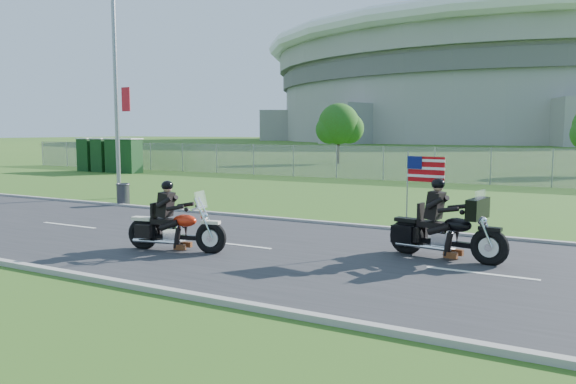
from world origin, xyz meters
The scene contains 15 objects.
ground centered at (0.00, 0.00, 0.00)m, with size 420.00×420.00×0.00m, color #275019.
road centered at (0.00, 0.00, 0.02)m, with size 120.00×8.00×0.04m, color #28282B.
curb_north centered at (0.00, 4.05, 0.05)m, with size 120.00×0.18×0.12m, color #9E9B93.
curb_south centered at (0.00, -4.05, 0.05)m, with size 120.00×0.18×0.12m, color #9E9B93.
fence centered at (-5.00, 20.00, 1.00)m, with size 60.00×0.03×2.00m, color gray.
stadium centered at (-20.00, 170.00, 15.58)m, with size 140.40×140.40×29.20m.
streetlight centered at (-11.98, 6.22, 5.64)m, with size 0.90×2.46×10.00m.
porta_toilet_a centered at (-22.00, 17.00, 1.15)m, with size 1.10×1.10×2.30m, color #113514.
porta_toilet_b centered at (-23.40, 17.00, 1.15)m, with size 1.10×1.10×2.30m, color #113514.
porta_toilet_c centered at (-24.80, 17.00, 1.15)m, with size 1.10×1.10×2.30m, color #113514.
porta_toilet_d centered at (-26.20, 17.00, 1.15)m, with size 1.10×1.10×2.30m, color #113514.
tree_fence_mid centered at (-13.95, 34.04, 3.30)m, with size 3.96×3.69×5.30m.
motorcycle_lead centered at (-2.82, -1.26, 0.55)m, with size 2.55×0.99×1.73m.
motorcycle_follow centered at (3.05, 1.00, 0.63)m, with size 2.75×1.02×2.30m.
trash_can centered at (-10.06, 4.30, 0.42)m, with size 0.49×0.49×0.84m, color #3D3D42.
Camera 1 is at (5.89, -11.52, 2.89)m, focal length 35.00 mm.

